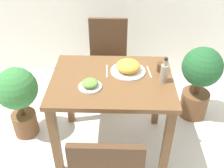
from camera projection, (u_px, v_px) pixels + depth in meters
ground_plane at (112, 144)px, 2.45m from camera, size 16.00×16.00×0.00m
dining_table at (112, 92)px, 2.09m from camera, size 0.95×0.72×0.74m
chair_far at (108, 58)px, 2.77m from camera, size 0.42×0.42×0.89m
food_plate at (128, 67)px, 2.08m from camera, size 0.28×0.28×0.10m
side_plate at (90, 84)px, 1.91m from camera, size 0.17×0.17×0.06m
drink_cup at (161, 67)px, 2.09m from camera, size 0.07×0.07×0.07m
sauce_bottle at (164, 72)px, 1.94m from camera, size 0.06×0.06×0.21m
fork_utensil at (107, 71)px, 2.10m from camera, size 0.02×0.19×0.00m
spoon_utensil at (149, 72)px, 2.10m from camera, size 0.03×0.17×0.00m
potted_plant_left at (18, 96)px, 2.31m from camera, size 0.37×0.37×0.72m
potted_plant_right at (200, 78)px, 2.53m from camera, size 0.38×0.38×0.77m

